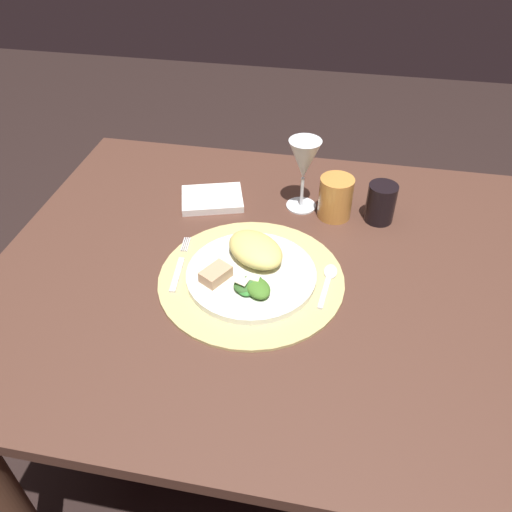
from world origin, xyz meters
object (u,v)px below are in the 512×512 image
(wine_glass, at_px, (304,162))
(amber_tumbler, at_px, (336,198))
(dark_tumbler, at_px, (381,203))
(fork, at_px, (180,266))
(dinner_plate, at_px, (251,275))
(napkin, at_px, (212,199))
(dining_table, at_px, (266,307))
(spoon, at_px, (329,278))

(wine_glass, xyz_separation_m, amber_tumbler, (0.08, -0.02, -0.07))
(amber_tumbler, bearing_deg, dark_tumbler, 1.96)
(fork, xyz_separation_m, amber_tumbler, (0.29, 0.25, 0.04))
(dark_tumbler, bearing_deg, fork, -147.54)
(dinner_plate, relative_size, napkin, 1.80)
(dining_table, bearing_deg, amber_tumbler, 59.58)
(amber_tumbler, bearing_deg, fork, -139.85)
(fork, bearing_deg, dining_table, 13.65)
(dining_table, height_order, napkin, napkin)
(spoon, relative_size, dark_tumbler, 1.43)
(spoon, bearing_deg, napkin, 142.66)
(dinner_plate, xyz_separation_m, spoon, (0.15, 0.03, -0.00))
(amber_tumbler, bearing_deg, dinner_plate, -120.02)
(dining_table, distance_m, napkin, 0.30)
(dining_table, xyz_separation_m, napkin, (-0.17, 0.21, 0.13))
(wine_glass, distance_m, dark_tumbler, 0.20)
(amber_tumbler, bearing_deg, wine_glass, 164.18)
(dining_table, relative_size, wine_glass, 6.53)
(dining_table, xyz_separation_m, dinner_plate, (-0.02, -0.04, 0.13))
(spoon, height_order, dark_tumbler, dark_tumbler)
(amber_tumbler, distance_m, dark_tumbler, 0.10)
(dinner_plate, height_order, spoon, dinner_plate)
(spoon, height_order, amber_tumbler, amber_tumbler)
(dinner_plate, xyz_separation_m, wine_glass, (0.07, 0.27, 0.11))
(dark_tumbler, bearing_deg, amber_tumbler, -178.04)
(dinner_plate, distance_m, dark_tumbler, 0.35)
(spoon, xyz_separation_m, napkin, (-0.30, 0.23, -0.00))
(dining_table, height_order, fork, fork)
(dining_table, relative_size, spoon, 8.62)
(dining_table, xyz_separation_m, amber_tumbler, (0.12, 0.21, 0.17))
(napkin, xyz_separation_m, wine_glass, (0.21, 0.02, 0.11))
(dark_tumbler, bearing_deg, wine_glass, 174.04)
(amber_tumbler, bearing_deg, spoon, -88.31)
(fork, relative_size, amber_tumbler, 1.71)
(napkin, bearing_deg, dark_tumbler, 0.34)
(napkin, bearing_deg, spoon, -37.34)
(dining_table, relative_size, amber_tumbler, 11.45)
(napkin, distance_m, wine_glass, 0.24)
(spoon, xyz_separation_m, amber_tumbler, (-0.01, 0.23, 0.04))
(dining_table, bearing_deg, dinner_plate, -118.11)
(wine_glass, distance_m, amber_tumbler, 0.11)
(wine_glass, xyz_separation_m, dark_tumbler, (0.18, -0.02, -0.07))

